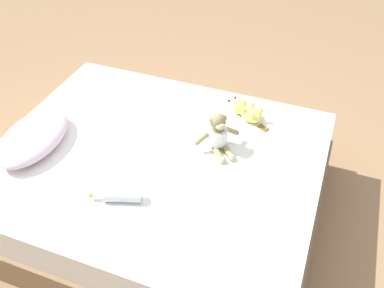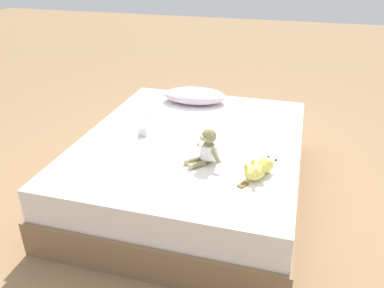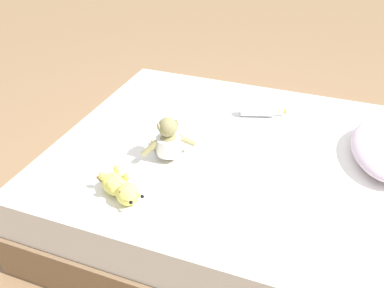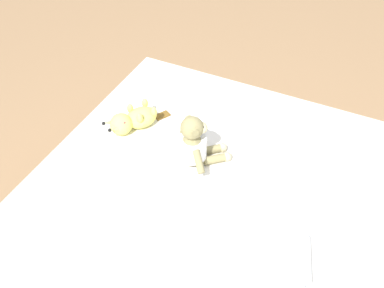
{
  "view_description": "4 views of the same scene",
  "coord_description": "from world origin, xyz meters",
  "px_view_note": "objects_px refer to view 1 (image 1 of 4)",
  "views": [
    {
      "loc": [
        -1.61,
        -0.84,
        2.11
      ],
      "look_at": [
        0.1,
        -0.19,
        0.52
      ],
      "focal_mm": 39.5,
      "sensor_mm": 36.0,
      "label": 1
    },
    {
      "loc": [
        0.7,
        -2.45,
        1.72
      ],
      "look_at": [
        0.08,
        -0.28,
        0.56
      ],
      "focal_mm": 36.43,
      "sensor_mm": 36.0,
      "label": 2
    },
    {
      "loc": [
        1.7,
        0.37,
        1.65
      ],
      "look_at": [
        0.14,
        -0.21,
        0.54
      ],
      "focal_mm": 37.59,
      "sensor_mm": 36.0,
      "label": 3
    },
    {
      "loc": [
        -0.58,
        1.29,
        2.12
      ],
      "look_at": [
        0.2,
        -0.31,
        0.57
      ],
      "focal_mm": 53.87,
      "sensor_mm": 36.0,
      "label": 4
    }
  ],
  "objects_px": {
    "pillow": "(33,137)",
    "plush_monkey": "(218,134)",
    "plush_yellow_creature": "(246,111)",
    "bed": "(157,183)",
    "glass_bottle": "(121,196)"
  },
  "relations": [
    {
      "from": "pillow",
      "to": "plush_monkey",
      "type": "relative_size",
      "value": 2.26
    },
    {
      "from": "plush_monkey",
      "to": "plush_yellow_creature",
      "type": "distance_m",
      "value": 0.36
    },
    {
      "from": "bed",
      "to": "glass_bottle",
      "type": "distance_m",
      "value": 0.47
    },
    {
      "from": "plush_yellow_creature",
      "to": "glass_bottle",
      "type": "height_order",
      "value": "plush_yellow_creature"
    },
    {
      "from": "bed",
      "to": "plush_yellow_creature",
      "type": "height_order",
      "value": "plush_yellow_creature"
    },
    {
      "from": "plush_monkey",
      "to": "glass_bottle",
      "type": "bearing_deg",
      "value": 150.09
    },
    {
      "from": "bed",
      "to": "plush_monkey",
      "type": "xyz_separation_m",
      "value": [
        0.19,
        -0.32,
        0.33
      ]
    },
    {
      "from": "bed",
      "to": "pillow",
      "type": "bearing_deg",
      "value": 103.67
    },
    {
      "from": "plush_yellow_creature",
      "to": "plush_monkey",
      "type": "bearing_deg",
      "value": 167.23
    },
    {
      "from": "bed",
      "to": "plush_monkey",
      "type": "distance_m",
      "value": 0.5
    },
    {
      "from": "glass_bottle",
      "to": "plush_yellow_creature",
      "type": "bearing_deg",
      "value": -23.97
    },
    {
      "from": "pillow",
      "to": "plush_yellow_creature",
      "type": "xyz_separation_m",
      "value": [
        0.71,
        -1.1,
        -0.01
      ]
    },
    {
      "from": "bed",
      "to": "glass_bottle",
      "type": "height_order",
      "value": "glass_bottle"
    },
    {
      "from": "glass_bottle",
      "to": "pillow",
      "type": "bearing_deg",
      "value": 73.18
    },
    {
      "from": "pillow",
      "to": "plush_yellow_creature",
      "type": "bearing_deg",
      "value": -57.09
    }
  ]
}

